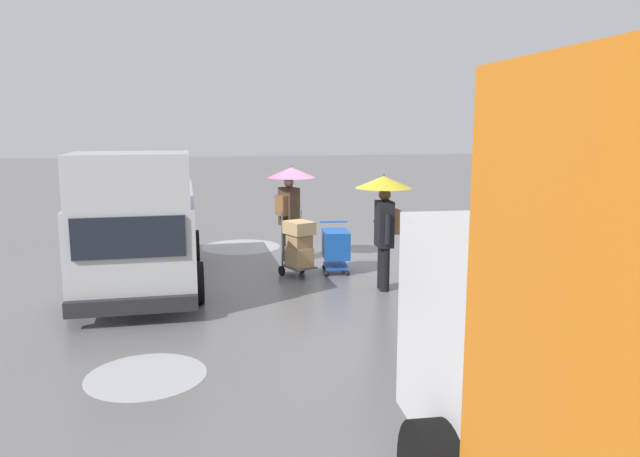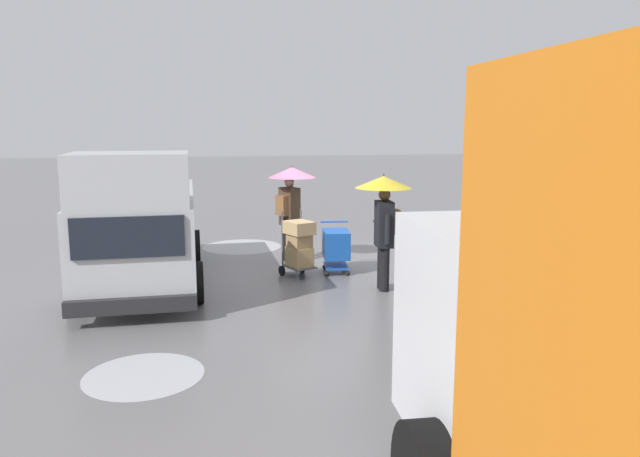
% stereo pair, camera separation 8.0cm
% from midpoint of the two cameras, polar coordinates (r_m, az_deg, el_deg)
% --- Properties ---
extents(ground_plane, '(90.00, 90.00, 0.00)m').
position_cam_midpoint_polar(ground_plane, '(13.38, 0.81, -3.41)').
color(ground_plane, slate).
extents(slush_patch_near_cluster, '(2.62, 2.62, 0.01)m').
position_cam_midpoint_polar(slush_patch_near_cluster, '(11.28, 19.63, -6.49)').
color(slush_patch_near_cluster, silver).
rests_on(slush_patch_near_cluster, ground).
extents(slush_patch_under_van, '(1.47, 1.47, 0.01)m').
position_cam_midpoint_polar(slush_patch_under_van, '(8.00, -16.20, -13.05)').
color(slush_patch_under_van, '#ADAFB5').
rests_on(slush_patch_under_van, ground).
extents(slush_patch_mid_street, '(1.97, 1.97, 0.01)m').
position_cam_midpoint_polar(slush_patch_mid_street, '(15.42, -7.55, -1.70)').
color(slush_patch_mid_street, '#ADAFB5').
rests_on(slush_patch_mid_street, ground).
extents(cargo_van_parked_right, '(2.31, 5.40, 2.60)m').
position_cam_midpoint_polar(cargo_van_parked_right, '(11.91, -16.60, 0.31)').
color(cargo_van_parked_right, '#B7BABF').
rests_on(cargo_van_parked_right, ground).
extents(shopping_cart_vendor, '(0.63, 0.87, 1.02)m').
position_cam_midpoint_polar(shopping_cart_vendor, '(12.59, 1.30, -1.60)').
color(shopping_cart_vendor, '#1951B2').
rests_on(shopping_cart_vendor, ground).
extents(hand_dolly_boxes, '(0.74, 0.84, 1.32)m').
position_cam_midpoint_polar(hand_dolly_boxes, '(12.21, -2.16, -1.47)').
color(hand_dolly_boxes, '#515156').
rests_on(hand_dolly_boxes, ground).
extents(pedestrian_pink_side, '(1.04, 1.04, 2.15)m').
position_cam_midpoint_polar(pedestrian_pink_side, '(13.43, -2.99, 3.43)').
color(pedestrian_pink_side, black).
rests_on(pedestrian_pink_side, ground).
extents(pedestrian_black_side, '(1.04, 1.04, 2.15)m').
position_cam_midpoint_polar(pedestrian_black_side, '(11.23, 5.83, 2.14)').
color(pedestrian_black_side, black).
rests_on(pedestrian_black_side, ground).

